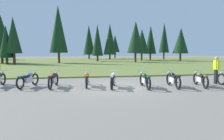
{
  "coord_description": "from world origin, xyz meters",
  "views": [
    {
      "loc": [
        -1.93,
        -11.13,
        1.99
      ],
      "look_at": [
        0.0,
        0.6,
        0.9
      ],
      "focal_mm": 32.75,
      "sensor_mm": 36.0,
      "label": 1
    }
  ],
  "objects_px": {
    "motorcycle_sky_blue": "(28,79)",
    "motorcycle_british_green": "(145,80)",
    "motorcycle_silver": "(113,80)",
    "motorcycle_maroon": "(54,79)",
    "rider_checking_bike": "(216,68)",
    "motorcycle_orange": "(87,79)",
    "motorcycle_olive": "(200,79)",
    "motorcycle_black": "(173,79)"
  },
  "relations": [
    {
      "from": "motorcycle_maroon",
      "to": "rider_checking_bike",
      "type": "relative_size",
      "value": 1.26
    },
    {
      "from": "motorcycle_british_green",
      "to": "motorcycle_black",
      "type": "xyz_separation_m",
      "value": [
        1.63,
        -0.04,
        0.0
      ]
    },
    {
      "from": "motorcycle_silver",
      "to": "motorcycle_sky_blue",
      "type": "bearing_deg",
      "value": 168.75
    },
    {
      "from": "motorcycle_maroon",
      "to": "motorcycle_sky_blue",
      "type": "bearing_deg",
      "value": 167.4
    },
    {
      "from": "motorcycle_british_green",
      "to": "rider_checking_bike",
      "type": "height_order",
      "value": "rider_checking_bike"
    },
    {
      "from": "motorcycle_black",
      "to": "rider_checking_bike",
      "type": "xyz_separation_m",
      "value": [
        3.12,
        0.66,
        0.51
      ]
    },
    {
      "from": "motorcycle_silver",
      "to": "motorcycle_olive",
      "type": "xyz_separation_m",
      "value": [
        4.94,
        -0.47,
        0.0
      ]
    },
    {
      "from": "motorcycle_sky_blue",
      "to": "motorcycle_orange",
      "type": "relative_size",
      "value": 0.95
    },
    {
      "from": "motorcycle_orange",
      "to": "motorcycle_black",
      "type": "bearing_deg",
      "value": -11.92
    },
    {
      "from": "motorcycle_olive",
      "to": "rider_checking_bike",
      "type": "distance_m",
      "value": 1.77
    },
    {
      "from": "motorcycle_silver",
      "to": "motorcycle_british_green",
      "type": "xyz_separation_m",
      "value": [
        1.71,
        -0.35,
        0.0
      ]
    },
    {
      "from": "motorcycle_silver",
      "to": "motorcycle_british_green",
      "type": "bearing_deg",
      "value": -11.48
    },
    {
      "from": "motorcycle_sky_blue",
      "to": "rider_checking_bike",
      "type": "xyz_separation_m",
      "value": [
        11.1,
        -0.65,
        0.51
      ]
    },
    {
      "from": "motorcycle_orange",
      "to": "rider_checking_bike",
      "type": "distance_m",
      "value": 7.89
    },
    {
      "from": "motorcycle_maroon",
      "to": "motorcycle_olive",
      "type": "relative_size",
      "value": 1.01
    },
    {
      "from": "motorcycle_silver",
      "to": "motorcycle_black",
      "type": "distance_m",
      "value": 3.36
    },
    {
      "from": "motorcycle_silver",
      "to": "rider_checking_bike",
      "type": "height_order",
      "value": "rider_checking_bike"
    },
    {
      "from": "motorcycle_olive",
      "to": "motorcycle_silver",
      "type": "bearing_deg",
      "value": 174.51
    },
    {
      "from": "rider_checking_bike",
      "to": "motorcycle_black",
      "type": "bearing_deg",
      "value": -168.01
    },
    {
      "from": "rider_checking_bike",
      "to": "motorcycle_british_green",
      "type": "bearing_deg",
      "value": -172.55
    },
    {
      "from": "motorcycle_silver",
      "to": "motorcycle_black",
      "type": "xyz_separation_m",
      "value": [
        3.33,
        -0.39,
        0.0
      ]
    },
    {
      "from": "motorcycle_sky_blue",
      "to": "motorcycle_british_green",
      "type": "xyz_separation_m",
      "value": [
        6.36,
        -1.27,
        0.0
      ]
    },
    {
      "from": "motorcycle_sky_blue",
      "to": "motorcycle_orange",
      "type": "xyz_separation_m",
      "value": [
        3.24,
        -0.31,
        0.0
      ]
    },
    {
      "from": "motorcycle_orange",
      "to": "rider_checking_bike",
      "type": "relative_size",
      "value": 1.26
    },
    {
      "from": "motorcycle_orange",
      "to": "motorcycle_british_green",
      "type": "xyz_separation_m",
      "value": [
        3.12,
        -0.96,
        0.0
      ]
    },
    {
      "from": "motorcycle_sky_blue",
      "to": "motorcycle_maroon",
      "type": "bearing_deg",
      "value": -12.6
    },
    {
      "from": "motorcycle_silver",
      "to": "motorcycle_british_green",
      "type": "relative_size",
      "value": 0.98
    },
    {
      "from": "motorcycle_silver",
      "to": "motorcycle_olive",
      "type": "distance_m",
      "value": 4.96
    },
    {
      "from": "motorcycle_orange",
      "to": "motorcycle_olive",
      "type": "distance_m",
      "value": 6.44
    },
    {
      "from": "motorcycle_maroon",
      "to": "motorcycle_black",
      "type": "bearing_deg",
      "value": -8.64
    },
    {
      "from": "motorcycle_black",
      "to": "rider_checking_bike",
      "type": "relative_size",
      "value": 1.26
    },
    {
      "from": "motorcycle_sky_blue",
      "to": "motorcycle_olive",
      "type": "relative_size",
      "value": 0.97
    },
    {
      "from": "motorcycle_sky_blue",
      "to": "motorcycle_maroon",
      "type": "xyz_separation_m",
      "value": [
        1.4,
        -0.31,
        0.0
      ]
    },
    {
      "from": "motorcycle_maroon",
      "to": "motorcycle_black",
      "type": "relative_size",
      "value": 1.0
    },
    {
      "from": "motorcycle_orange",
      "to": "motorcycle_british_green",
      "type": "bearing_deg",
      "value": -17.11
    },
    {
      "from": "motorcycle_silver",
      "to": "motorcycle_black",
      "type": "bearing_deg",
      "value": -6.64
    },
    {
      "from": "motorcycle_sky_blue",
      "to": "rider_checking_bike",
      "type": "distance_m",
      "value": 11.13
    },
    {
      "from": "motorcycle_silver",
      "to": "rider_checking_bike",
      "type": "relative_size",
      "value": 1.23
    },
    {
      "from": "motorcycle_maroon",
      "to": "motorcycle_orange",
      "type": "distance_m",
      "value": 1.83
    },
    {
      "from": "motorcycle_orange",
      "to": "rider_checking_bike",
      "type": "bearing_deg",
      "value": -2.47
    },
    {
      "from": "motorcycle_sky_blue",
      "to": "motorcycle_black",
      "type": "bearing_deg",
      "value": -9.34
    },
    {
      "from": "motorcycle_maroon",
      "to": "motorcycle_british_green",
      "type": "distance_m",
      "value": 5.04
    }
  ]
}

